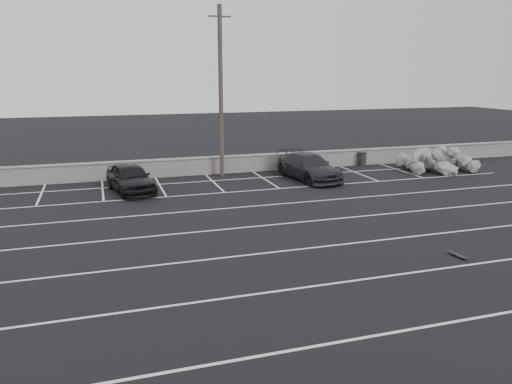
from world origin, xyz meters
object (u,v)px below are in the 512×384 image
object	(u,v)px
car_right	(309,167)
skateboard	(458,255)
riprap_pile	(435,163)
car_left	(130,178)
trash_bin	(362,159)
utility_pole	(221,92)

from	to	relation	value
car_right	skateboard	xyz separation A→B (m)	(-0.22, -13.05, -0.67)
riprap_pile	car_right	bearing A→B (deg)	-179.98
car_left	car_right	distance (m)	10.01
skateboard	trash_bin	bearing A→B (deg)	66.30
trash_bin	riprap_pile	world-z (taller)	riprap_pile
car_left	skateboard	xyz separation A→B (m)	(9.79, -12.98, -0.68)
car_right	trash_bin	world-z (taller)	car_right
car_left	riprap_pile	world-z (taller)	car_left
trash_bin	riprap_pile	xyz separation A→B (m)	(3.52, -2.86, 0.01)
trash_bin	skateboard	xyz separation A→B (m)	(-5.28, -15.91, -0.40)
car_left	trash_bin	distance (m)	15.36
trash_bin	car_right	bearing A→B (deg)	-150.53
car_left	utility_pole	xyz separation A→B (m)	(5.47, 2.53, 4.17)
car_left	skateboard	distance (m)	16.27
car_right	trash_bin	xyz separation A→B (m)	(5.07, 2.86, -0.28)
car_left	car_right	world-z (taller)	car_left
utility_pole	trash_bin	size ratio (longest dim) A/B	10.67
car_right	utility_pole	bearing A→B (deg)	143.83
skateboard	car_left	bearing A→B (deg)	121.70
skateboard	utility_pole	bearing A→B (deg)	100.22
utility_pole	riprap_pile	xyz separation A→B (m)	(13.12, -2.46, -4.44)
car_right	riprap_pile	xyz separation A→B (m)	(8.58, 0.00, -0.26)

